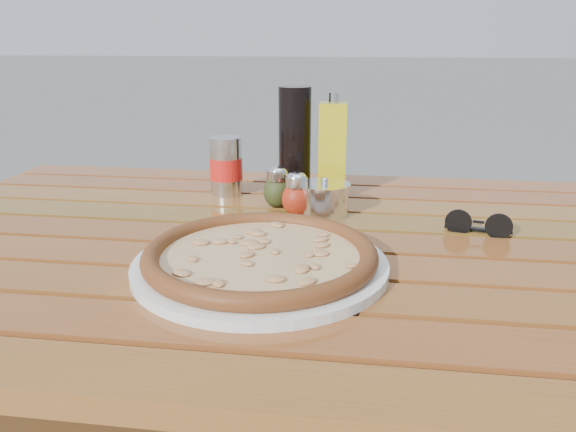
# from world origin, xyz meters

# --- Properties ---
(table) EXTENTS (1.40, 0.90, 0.75)m
(table) POSITION_xyz_m (0.00, -0.00, 0.67)
(table) COLOR #361F0C
(table) RESTS_ON ground
(plate) EXTENTS (0.41, 0.41, 0.01)m
(plate) POSITION_xyz_m (-0.02, -0.14, 0.76)
(plate) COLOR silver
(plate) RESTS_ON table
(pizza) EXTENTS (0.38, 0.38, 0.03)m
(pizza) POSITION_xyz_m (-0.02, -0.14, 0.77)
(pizza) COLOR beige
(pizza) RESTS_ON plate
(pepper_shaker) EXTENTS (0.06, 0.06, 0.08)m
(pepper_shaker) POSITION_xyz_m (0.00, 0.12, 0.79)
(pepper_shaker) COLOR #AA2A13
(pepper_shaker) RESTS_ON table
(oregano_shaker) EXTENTS (0.05, 0.05, 0.08)m
(oregano_shaker) POSITION_xyz_m (-0.04, 0.17, 0.79)
(oregano_shaker) COLOR #333C18
(oregano_shaker) RESTS_ON table
(dark_bottle) EXTENTS (0.08, 0.08, 0.22)m
(dark_bottle) POSITION_xyz_m (-0.02, 0.27, 0.86)
(dark_bottle) COLOR black
(dark_bottle) RESTS_ON table
(soda_can) EXTENTS (0.07, 0.07, 0.12)m
(soda_can) POSITION_xyz_m (-0.16, 0.24, 0.81)
(soda_can) COLOR silver
(soda_can) RESTS_ON table
(olive_oil_cruet) EXTENTS (0.06, 0.06, 0.21)m
(olive_oil_cruet) POSITION_xyz_m (0.06, 0.26, 0.85)
(olive_oil_cruet) COLOR #B4A513
(olive_oil_cruet) RESTS_ON table
(parmesan_tin) EXTENTS (0.12, 0.12, 0.07)m
(parmesan_tin) POSITION_xyz_m (0.05, 0.13, 0.78)
(parmesan_tin) COLOR silver
(parmesan_tin) RESTS_ON table
(sunglasses) EXTENTS (0.11, 0.04, 0.04)m
(sunglasses) POSITION_xyz_m (0.31, 0.06, 0.77)
(sunglasses) COLOR black
(sunglasses) RESTS_ON table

